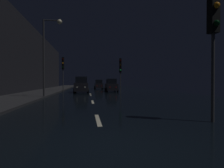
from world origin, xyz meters
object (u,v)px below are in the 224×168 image
object	(u,v)px
traffic_light_far_right	(120,68)
car_parked_right_far	(111,86)
traffic_light_near_right	(214,19)
traffic_light_far_left	(63,66)
car_distant_taillights	(99,85)
car_approaching_headlights	(81,85)
streetlamp_overhead	(49,46)

from	to	relation	value
traffic_light_far_right	car_parked_right_far	xyz separation A→B (m)	(-0.80, 3.37, -2.44)
traffic_light_near_right	traffic_light_far_left	xyz separation A→B (m)	(-8.22, 23.44, 0.10)
traffic_light_far_right	car_distant_taillights	xyz separation A→B (m)	(-2.08, 12.95, -2.47)
car_approaching_headlights	car_distant_taillights	world-z (taller)	car_approaching_headlights
car_distant_taillights	traffic_light_far_right	bearing A→B (deg)	-170.89
traffic_light_near_right	car_parked_right_far	size ratio (longest dim) A/B	1.35
car_approaching_headlights	car_distant_taillights	xyz separation A→B (m)	(3.12, 11.64, -0.13)
traffic_light_near_right	car_distant_taillights	size ratio (longest dim) A/B	1.39
streetlamp_overhead	car_parked_right_far	size ratio (longest dim) A/B	1.88
traffic_light_far_right	car_distant_taillights	distance (m)	13.35
traffic_light_far_left	car_distant_taillights	bearing A→B (deg)	150.43
traffic_light_far_left	car_parked_right_far	size ratio (longest dim) A/B	1.39
traffic_light_far_right	car_approaching_headlights	bearing A→B (deg)	-92.15
traffic_light_far_left	car_parked_right_far	bearing A→B (deg)	84.63
traffic_light_far_left	car_approaching_headlights	bearing A→B (deg)	45.51
traffic_light_far_right	streetlamp_overhead	bearing A→B (deg)	-35.82
traffic_light_near_right	traffic_light_far_right	bearing A→B (deg)	-178.86
traffic_light_near_right	streetlamp_overhead	size ratio (longest dim) A/B	0.72
traffic_light_near_right	traffic_light_far_left	bearing A→B (deg)	-159.86
traffic_light_near_right	streetlamp_overhead	distance (m)	13.78
streetlamp_overhead	car_distant_taillights	xyz separation A→B (m)	(5.78, 20.07, -3.89)
traffic_light_near_right	car_approaching_headlights	xyz separation A→B (m)	(-5.31, 19.64, -2.79)
car_distant_taillights	car_approaching_headlights	bearing A→B (deg)	164.98
traffic_light_far_right	streetlamp_overhead	xyz separation A→B (m)	(-7.85, -7.12, 1.42)
car_approaching_headlights	car_parked_right_far	distance (m)	4.86
traffic_light_near_right	car_approaching_headlights	bearing A→B (deg)	-164.07
traffic_light_far_left	car_distant_taillights	distance (m)	10.35
traffic_light_near_right	traffic_light_far_right	distance (m)	18.34
car_approaching_headlights	car_distant_taillights	distance (m)	12.06
traffic_light_far_left	streetlamp_overhead	xyz separation A→B (m)	(0.26, -12.23, 0.87)
car_approaching_headlights	car_parked_right_far	size ratio (longest dim) A/B	1.13
car_distant_taillights	car_parked_right_far	distance (m)	9.67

